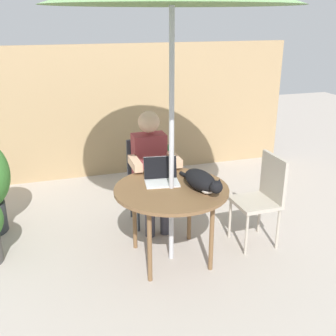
{
  "coord_description": "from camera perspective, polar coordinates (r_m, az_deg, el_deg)",
  "views": [
    {
      "loc": [
        -1.02,
        -3.15,
        2.14
      ],
      "look_at": [
        0.0,
        0.1,
        0.87
      ],
      "focal_mm": 43.79,
      "sensor_mm": 36.0,
      "label": 1
    }
  ],
  "objects": [
    {
      "name": "laptop",
      "position": [
        3.72,
        -0.97,
        -0.96
      ],
      "size": [
        0.33,
        0.29,
        0.21
      ],
      "color": "silver",
      "rests_on": "patio_table"
    },
    {
      "name": "potted_plant_corner",
      "position": [
        5.16,
        -1.01,
        0.23
      ],
      "size": [
        0.36,
        0.36,
        0.66
      ],
      "color": "#9E5138",
      "rests_on": "ground"
    },
    {
      "name": "cat",
      "position": [
        3.53,
        4.76,
        -1.86
      ],
      "size": [
        0.27,
        0.65,
        0.17
      ],
      "color": "black",
      "rests_on": "patio_table"
    },
    {
      "name": "person_seated",
      "position": [
        4.22,
        -2.38,
        0.57
      ],
      "size": [
        0.48,
        0.48,
        1.24
      ],
      "color": "maroon",
      "rests_on": "ground"
    },
    {
      "name": "chair_occupied",
      "position": [
        4.42,
        -2.88,
        -0.82
      ],
      "size": [
        0.4,
        0.4,
        0.9
      ],
      "color": "#33383F",
      "rests_on": "ground"
    },
    {
      "name": "chair_empty",
      "position": [
        4.06,
        13.16,
        -3.39
      ],
      "size": [
        0.41,
        0.41,
        0.9
      ],
      "color": "#B2A899",
      "rests_on": "ground"
    },
    {
      "name": "ground_plane",
      "position": [
        3.94,
        0.44,
        -12.37
      ],
      "size": [
        14.0,
        14.0,
        0.0
      ],
      "primitive_type": "plane",
      "color": "#ADA399"
    },
    {
      "name": "patio_table",
      "position": [
        3.62,
        0.47,
        -3.63
      ],
      "size": [
        1.01,
        1.01,
        0.72
      ],
      "color": "brown",
      "rests_on": "ground"
    },
    {
      "name": "fence_back",
      "position": [
        5.73,
        -6.81,
        7.87
      ],
      "size": [
        4.95,
        0.08,
        1.79
      ],
      "primitive_type": "cube",
      "color": "tan",
      "rests_on": "ground"
    }
  ]
}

